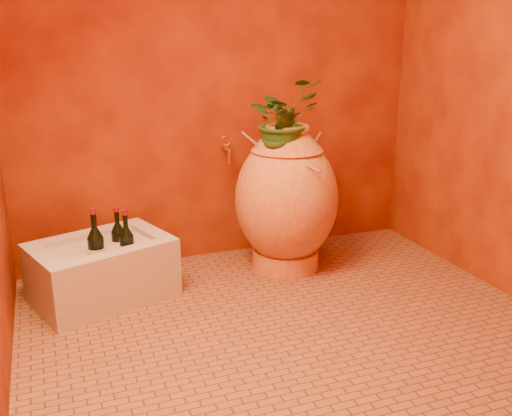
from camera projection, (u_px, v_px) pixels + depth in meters
name	position (u px, v px, depth m)	size (l,w,h in m)	color
floor	(286.00, 322.00, 2.80)	(2.50, 2.50, 0.00)	brown
wall_back	(221.00, 52.00, 3.32)	(2.50, 0.02, 2.50)	#581005
amphora	(286.00, 198.00, 3.33)	(0.64, 0.64, 0.86)	gold
stone_basin	(102.00, 271.00, 3.02)	(0.80, 0.68, 0.32)	#BFB69E
wine_bottle_a	(119.00, 243.00, 3.04)	(0.08, 0.08, 0.31)	black
wine_bottle_b	(96.00, 251.00, 2.89)	(0.09, 0.09, 0.35)	black
wine_bottle_c	(127.00, 248.00, 2.97)	(0.08, 0.08, 0.32)	black
wall_tap	(226.00, 148.00, 3.41)	(0.07, 0.14, 0.15)	#B07F28
plant_main	(284.00, 119.00, 3.18)	(0.41, 0.35, 0.45)	#244C1B
plant_side	(280.00, 136.00, 3.12)	(0.18, 0.15, 0.33)	#244C1B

